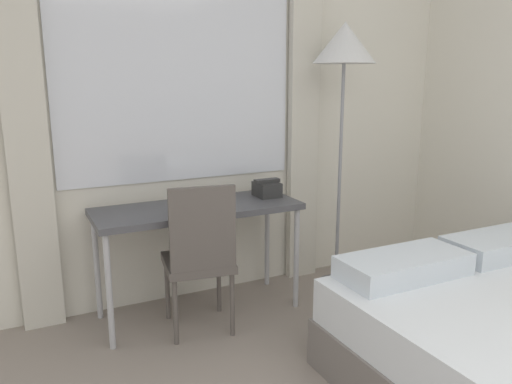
{
  "coord_description": "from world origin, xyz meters",
  "views": [
    {
      "loc": [
        -1.29,
        -0.13,
        1.52
      ],
      "look_at": [
        -0.04,
        2.39,
        0.88
      ],
      "focal_mm": 35.0,
      "sensor_mm": 36.0,
      "label": 1
    }
  ],
  "objects_px": {
    "desk": "(198,215)",
    "telephone": "(267,189)",
    "desk_chair": "(200,252)",
    "book": "(196,201)",
    "standing_lamp": "(344,54)"
  },
  "relations": [
    {
      "from": "standing_lamp",
      "to": "book",
      "type": "bearing_deg",
      "value": 174.54
    },
    {
      "from": "desk",
      "to": "telephone",
      "type": "bearing_deg",
      "value": 4.03
    },
    {
      "from": "book",
      "to": "desk_chair",
      "type": "bearing_deg",
      "value": -106.64
    },
    {
      "from": "standing_lamp",
      "to": "telephone",
      "type": "height_order",
      "value": "standing_lamp"
    },
    {
      "from": "standing_lamp",
      "to": "telephone",
      "type": "bearing_deg",
      "value": 173.58
    },
    {
      "from": "desk_chair",
      "to": "book",
      "type": "height_order",
      "value": "desk_chair"
    },
    {
      "from": "telephone",
      "to": "book",
      "type": "relative_size",
      "value": 0.69
    },
    {
      "from": "standing_lamp",
      "to": "telephone",
      "type": "xyz_separation_m",
      "value": [
        -0.56,
        0.06,
        -0.9
      ]
    },
    {
      "from": "desk",
      "to": "telephone",
      "type": "xyz_separation_m",
      "value": [
        0.52,
        0.04,
        0.12
      ]
    },
    {
      "from": "desk_chair",
      "to": "telephone",
      "type": "height_order",
      "value": "desk_chair"
    },
    {
      "from": "desk",
      "to": "desk_chair",
      "type": "height_order",
      "value": "desk_chair"
    },
    {
      "from": "desk",
      "to": "telephone",
      "type": "relative_size",
      "value": 7.47
    },
    {
      "from": "desk_chair",
      "to": "telephone",
      "type": "xyz_separation_m",
      "value": [
        0.6,
        0.3,
        0.27
      ]
    },
    {
      "from": "book",
      "to": "telephone",
      "type": "bearing_deg",
      "value": -4.39
    },
    {
      "from": "desk_chair",
      "to": "book",
      "type": "relative_size",
      "value": 3.71
    }
  ]
}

